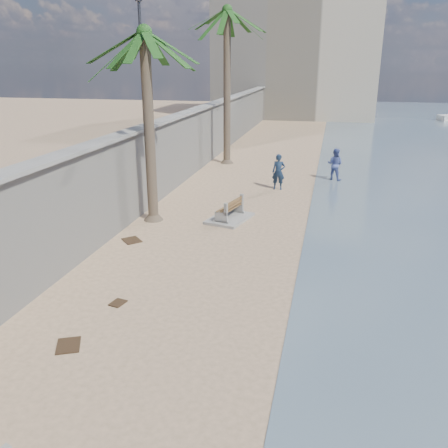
{
  "coord_description": "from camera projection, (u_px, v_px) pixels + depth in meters",
  "views": [
    {
      "loc": [
        2.76,
        -7.29,
        6.25
      ],
      "look_at": [
        -0.5,
        7.0,
        1.2
      ],
      "focal_mm": 38.0,
      "sensor_mm": 36.0,
      "label": 1
    }
  ],
  "objects": [
    {
      "name": "streetlight",
      "position": [
        141.0,
        51.0,
        19.3
      ],
      "size": [
        0.28,
        0.28,
        5.12
      ],
      "color": "#2D2D33",
      "rests_on": "wall_cap"
    },
    {
      "name": "seawall",
      "position": [
        196.0,
        141.0,
        28.29
      ],
      "size": [
        0.45,
        70.0,
        3.5
      ],
      "primitive_type": "cube",
      "color": "gray",
      "rests_on": "ground_plane"
    },
    {
      "name": "wall_cap",
      "position": [
        195.0,
        110.0,
        27.71
      ],
      "size": [
        0.8,
        70.0,
        0.12
      ],
      "primitive_type": "cube",
      "color": "gray",
      "rests_on": "seawall"
    },
    {
      "name": "palm_mid",
      "position": [
        144.0,
        35.0,
        17.36
      ],
      "size": [
        5.0,
        5.0,
        8.15
      ],
      "color": "brown",
      "rests_on": "ground_plane"
    },
    {
      "name": "palm_back",
      "position": [
        227.0,
        13.0,
        27.73
      ],
      "size": [
        5.0,
        5.0,
        9.99
      ],
      "color": "brown",
      "rests_on": "ground_plane"
    },
    {
      "name": "debris_d",
      "position": [
        118.0,
        303.0,
        12.9
      ],
      "size": [
        0.43,
        0.5,
        0.03
      ],
      "primitive_type": "cube",
      "rotation": [
        0.0,
        0.0,
        4.5
      ],
      "color": "#382616",
      "rests_on": "ground_plane"
    },
    {
      "name": "person_b",
      "position": [
        335.0,
        163.0,
        26.01
      ],
      "size": [
        1.13,
        1.0,
        1.94
      ],
      "primitive_type": "imported",
      "rotation": [
        0.0,
        0.0,
        2.8
      ],
      "color": "#4B599C",
      "rests_on": "ground_plane"
    },
    {
      "name": "ground_plane",
      "position": [
        170.0,
        396.0,
        9.34
      ],
      "size": [
        140.0,
        140.0,
        0.0
      ],
      "primitive_type": "plane",
      "color": "tan"
    },
    {
      "name": "end_building",
      "position": [
        297.0,
        54.0,
        55.4
      ],
      "size": [
        18.0,
        12.0,
        14.0
      ],
      "primitive_type": "cube",
      "color": "#B7AA93",
      "rests_on": "ground_plane"
    },
    {
      "name": "debris_c",
      "position": [
        132.0,
        240.0,
        17.4
      ],
      "size": [
        0.9,
        0.9,
        0.03
      ],
      "primitive_type": "cube",
      "rotation": [
        0.0,
        0.0,
        2.34
      ],
      "color": "#382616",
      "rests_on": "ground_plane"
    },
    {
      "name": "debris_b",
      "position": [
        68.0,
        345.0,
        10.97
      ],
      "size": [
        0.75,
        0.82,
        0.03
      ],
      "primitive_type": "cube",
      "rotation": [
        0.0,
        0.0,
        2.01
      ],
      "color": "#382616",
      "rests_on": "ground_plane"
    },
    {
      "name": "person_a",
      "position": [
        279.0,
        169.0,
        24.06
      ],
      "size": [
        0.76,
        0.53,
        2.07
      ],
      "primitive_type": "imported",
      "rotation": [
        0.0,
        0.0,
        0.03
      ],
      "color": "#16263D",
      "rests_on": "ground_plane"
    },
    {
      "name": "bench_far",
      "position": [
        230.0,
        211.0,
        19.58
      ],
      "size": [
        1.86,
        2.33,
        0.86
      ],
      "color": "gray",
      "rests_on": "ground_plane"
    }
  ]
}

